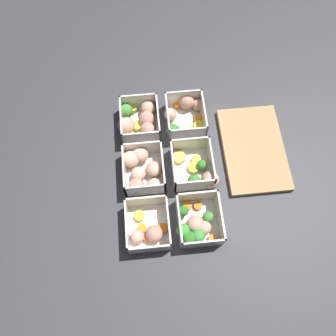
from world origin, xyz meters
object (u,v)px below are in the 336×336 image
Objects in this scene: container_near_center at (142,170)px; container_far_center at (197,170)px; container_far_right at (197,224)px; container_near_left at (139,120)px; container_near_right at (148,229)px; container_far_left at (185,115)px.

container_far_center is (0.02, 0.16, -0.00)m from container_near_center.
container_near_center and container_far_right have the same top height.
container_near_left is 0.91× the size of container_near_center.
container_far_center is 1.06× the size of container_far_right.
container_near_center is at bearing -178.59° from container_near_right.
container_near_left and container_far_right have the same top height.
container_near_right is 0.37m from container_far_left.
container_far_center is at bearing 40.67° from container_near_left.
container_near_left and container_near_center have the same top height.
container_near_left is 0.16m from container_near_center.
container_near_center is (0.16, -0.00, 0.00)m from container_near_left.
container_near_right is 0.94× the size of container_far_center.
container_near_left is at bearing -87.23° from container_far_left.
container_far_right is at bearing -1.18° from container_far_left.
container_near_center is 0.22m from container_far_left.
container_far_left is 1.13× the size of container_far_right.
container_near_left and container_far_left have the same top height.
container_far_center is at bearing 172.20° from container_far_right.
container_near_left is at bearing -179.45° from container_near_right.
container_far_left is at bearing 157.99° from container_near_right.
container_near_left is 1.07× the size of container_far_right.
container_near_center is at bearing -0.35° from container_near_left.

